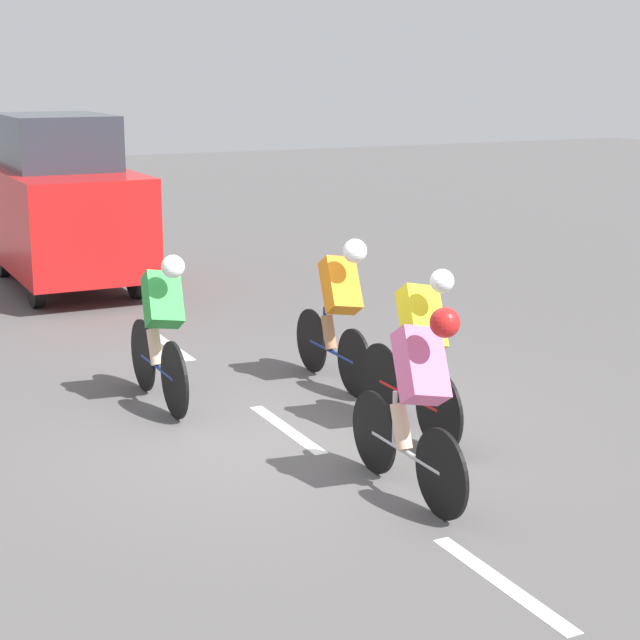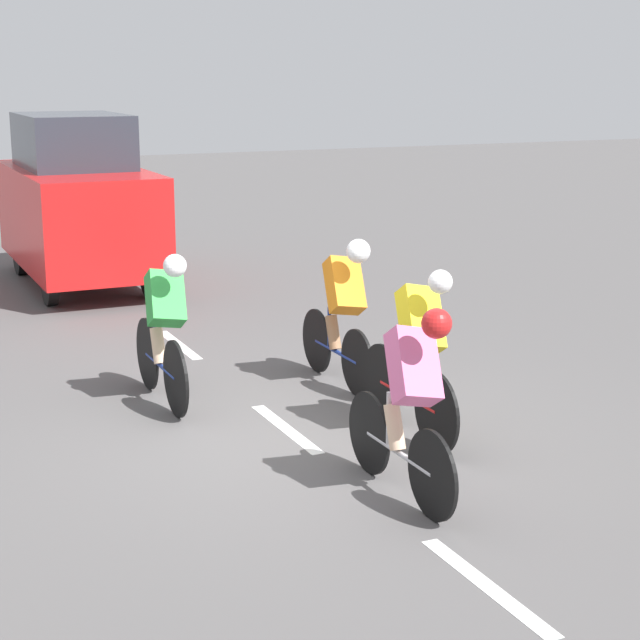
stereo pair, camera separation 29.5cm
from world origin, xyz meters
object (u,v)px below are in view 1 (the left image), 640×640
(cyclist_orange, at_px, (339,307))
(cyclist_pink, at_px, (417,396))
(cyclist_green, at_px, (161,327))
(support_car, at_px, (62,204))
(cyclist_yellow, at_px, (417,349))

(cyclist_orange, xyz_separation_m, cyclist_pink, (0.79, 2.78, -0.02))
(cyclist_green, height_order, cyclist_orange, cyclist_orange)
(cyclist_pink, distance_m, support_car, 8.96)
(cyclist_green, xyz_separation_m, support_car, (-0.49, -6.02, 0.44))
(cyclist_orange, distance_m, cyclist_pink, 2.89)
(cyclist_orange, bearing_deg, cyclist_yellow, 87.01)
(cyclist_orange, xyz_separation_m, support_car, (1.28, -6.16, 0.40))
(cyclist_yellow, bearing_deg, support_car, -81.26)
(cyclist_green, relative_size, cyclist_pink, 1.02)
(cyclist_green, relative_size, cyclist_orange, 1.03)
(cyclist_orange, height_order, cyclist_pink, cyclist_orange)
(cyclist_yellow, relative_size, cyclist_pink, 1.02)
(cyclist_pink, bearing_deg, support_car, -86.86)
(cyclist_green, bearing_deg, cyclist_yellow, 133.63)
(cyclist_yellow, bearing_deg, cyclist_orange, -92.99)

